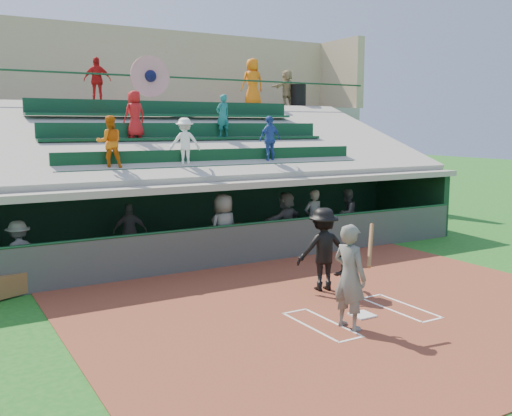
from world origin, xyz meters
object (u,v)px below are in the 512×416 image
home_plate (362,315)px  batter_at_plate (350,276)px  catcher (342,274)px  trash_bin (298,96)px

home_plate → batter_at_plate: bearing=-149.1°
catcher → trash_bin: (6.67, 11.54, 4.52)m
home_plate → trash_bin: size_ratio=0.43×
batter_at_plate → catcher: (1.04, 1.51, -0.44)m
catcher → trash_bin: trash_bin is taller
catcher → trash_bin: bearing=-135.2°
home_plate → batter_at_plate: (-0.68, -0.41, 0.98)m
home_plate → batter_at_plate: batter_at_plate is taller
batter_at_plate → catcher: bearing=55.5°
batter_at_plate → catcher: 1.88m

